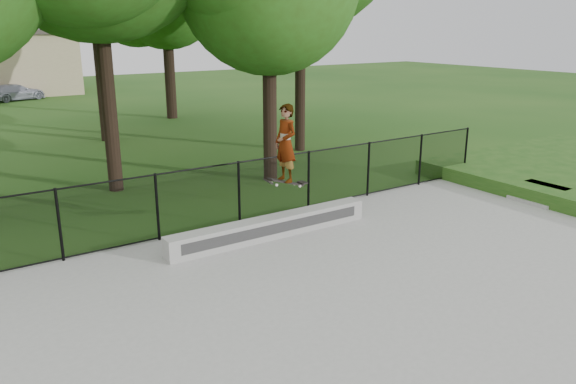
{
  "coord_description": "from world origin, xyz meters",
  "views": [
    {
      "loc": [
        -6.02,
        -5.15,
        4.54
      ],
      "look_at": [
        0.24,
        4.2,
        1.2
      ],
      "focal_mm": 35.0,
      "sensor_mm": 36.0,
      "label": 1
    }
  ],
  "objects": [
    {
      "name": "skater_airborne",
      "position": [
        0.39,
        4.52,
        2.13
      ],
      "size": [
        0.81,
        0.62,
        1.85
      ],
      "color": "black",
      "rests_on": "ground"
    },
    {
      "name": "ground",
      "position": [
        0.0,
        0.0,
        0.0
      ],
      "size": [
        100.0,
        100.0,
        0.0
      ],
      "primitive_type": "plane",
      "color": "#1E4B15",
      "rests_on": "ground"
    },
    {
      "name": "car_c",
      "position": [
        -0.43,
        34.15,
        0.51
      ],
      "size": [
        3.55,
        2.47,
        1.03
      ],
      "primitive_type": "imported",
      "rotation": [
        0.0,
        0.0,
        1.92
      ],
      "color": "#9FA1B4",
      "rests_on": "ground"
    },
    {
      "name": "chainlink_fence",
      "position": [
        0.0,
        5.9,
        0.81
      ],
      "size": [
        16.06,
        0.06,
        1.5
      ],
      "color": "black",
      "rests_on": "concrete_slab"
    },
    {
      "name": "grind_ledge",
      "position": [
        0.12,
        4.7,
        0.29
      ],
      "size": [
        4.91,
        0.4,
        0.46
      ],
      "primitive_type": "cube",
      "color": "#9C9B97",
      "rests_on": "concrete_slab"
    },
    {
      "name": "concrete_slab",
      "position": [
        0.0,
        0.0,
        0.03
      ],
      "size": [
        14.0,
        12.0,
        0.06
      ],
      "primitive_type": "cube",
      "color": "gray",
      "rests_on": "ground"
    },
    {
      "name": "concrete_steps",
      "position": [
        7.59,
        3.0,
        0.17
      ],
      "size": [
        1.07,
        1.2,
        0.45
      ],
      "color": "gray",
      "rests_on": "ground"
    }
  ]
}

